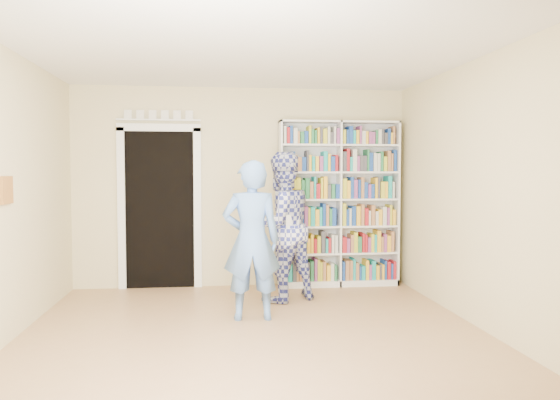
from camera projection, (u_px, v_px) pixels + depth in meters
The scene contains 10 objects.
floor at pixel (256, 341), 5.04m from camera, with size 5.00×5.00×0.00m, color #AB7D53.
ceiling at pixel (256, 45), 4.89m from camera, with size 5.00×5.00×0.00m, color white.
wall_back at pixel (242, 187), 7.44m from camera, with size 4.50×4.50×0.00m, color beige.
wall_right at pixel (489, 194), 5.24m from camera, with size 5.00×5.00×0.00m, color beige.
bookshelf at pixel (339, 203), 7.46m from camera, with size 1.64×0.31×2.25m.
doorway at pixel (160, 200), 7.30m from camera, with size 1.10×0.08×2.43m.
wall_art at pixel (6, 190), 4.89m from camera, with size 0.03×0.25×0.25m, color brown.
man_blue at pixel (251, 240), 5.75m from camera, with size 0.61×0.40×1.68m, color #608DD6.
man_plaid at pixel (281, 227), 6.58m from camera, with size 0.88×0.68×1.80m, color navy.
paper_sheet at pixel (293, 226), 6.37m from camera, with size 0.19×0.01×0.27m, color white.
Camera 1 is at (-0.38, -4.95, 1.57)m, focal length 35.00 mm.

